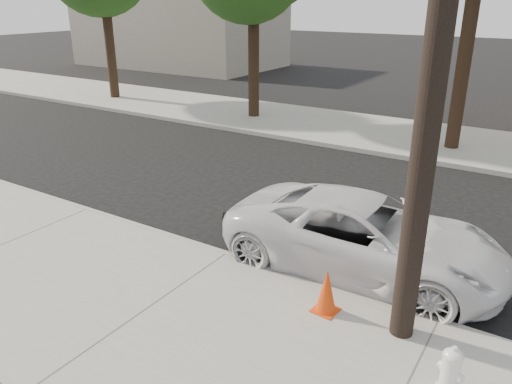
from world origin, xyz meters
TOP-DOWN VIEW (x-y plane):
  - ground at (0.00, 0.00)m, footprint 120.00×120.00m
  - near_sidewalk at (0.00, -4.30)m, footprint 90.00×4.40m
  - far_sidewalk at (0.00, 8.50)m, footprint 90.00×5.00m
  - curb_near at (0.00, -2.10)m, footprint 90.00×0.12m
  - building_far at (-20.00, 20.00)m, footprint 14.00×8.00m
  - utility_pole at (3.60, -2.70)m, footprint 1.40×0.34m
  - police_cruiser at (2.36, -1.05)m, footprint 5.18×2.52m
  - fire_hydrant at (4.46, -3.58)m, footprint 0.35×0.31m
  - traffic_cone at (2.43, -2.82)m, footprint 0.41×0.41m

SIDE VIEW (x-z plane):
  - ground at x=0.00m, z-range 0.00..0.00m
  - near_sidewalk at x=0.00m, z-range 0.00..0.15m
  - far_sidewalk at x=0.00m, z-range 0.00..0.15m
  - curb_near at x=0.00m, z-range -0.01..0.15m
  - fire_hydrant at x=4.46m, z-range 0.14..0.79m
  - traffic_cone at x=2.43m, z-range 0.14..0.87m
  - police_cruiser at x=2.36m, z-range 0.00..1.42m
  - building_far at x=-20.00m, z-range 0.00..5.00m
  - utility_pole at x=3.60m, z-range 0.20..9.20m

